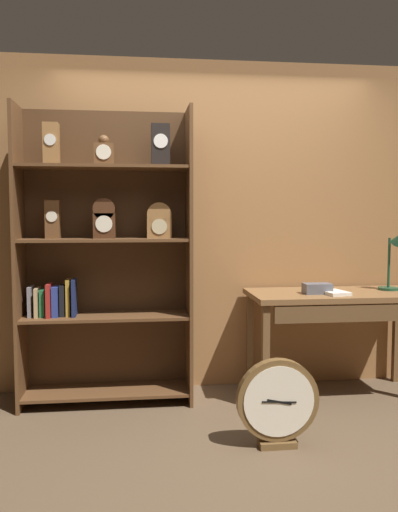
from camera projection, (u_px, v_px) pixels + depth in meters
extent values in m
plane|color=brown|center=(249.00, 458.00, 2.98)|extent=(10.00, 10.00, 0.00)
cube|color=#9E6B3D|center=(215.00, 226.00, 4.19)|extent=(4.80, 0.05, 2.60)
cube|color=brown|center=(19.00, 258.00, 3.70)|extent=(0.02, 0.36, 2.16)
cube|color=brown|center=(189.00, 257.00, 3.84)|extent=(0.03, 0.36, 2.16)
cube|color=#4B2F1A|center=(107.00, 256.00, 3.94)|extent=(1.24, 0.01, 2.16)
cube|color=brown|center=(108.00, 391.00, 3.85)|extent=(1.19, 0.34, 0.02)
cube|color=brown|center=(106.00, 316.00, 3.80)|extent=(1.19, 0.34, 0.02)
cube|color=brown|center=(105.00, 240.00, 3.76)|extent=(1.19, 0.34, 0.02)
cube|color=brown|center=(104.00, 167.00, 3.72)|extent=(1.19, 0.34, 0.02)
cube|color=olive|center=(51.00, 144.00, 3.65)|extent=(0.10, 0.10, 0.29)
cylinder|color=silver|center=(50.00, 140.00, 3.59)|extent=(0.08, 0.01, 0.08)
cube|color=brown|center=(53.00, 219.00, 3.72)|extent=(0.10, 0.09, 0.27)
cylinder|color=silver|center=(52.00, 216.00, 3.67)|extent=(0.08, 0.01, 0.08)
cube|color=brown|center=(104.00, 154.00, 3.69)|extent=(0.14, 0.08, 0.16)
sphere|color=brown|center=(104.00, 140.00, 3.68)|extent=(0.07, 0.07, 0.07)
cylinder|color=silver|center=(104.00, 152.00, 3.64)|extent=(0.10, 0.01, 0.10)
cube|color=#472816|center=(104.00, 226.00, 3.74)|extent=(0.16, 0.11, 0.18)
cylinder|color=#472816|center=(104.00, 209.00, 3.73)|extent=(0.16, 0.11, 0.16)
cylinder|color=silver|center=(104.00, 224.00, 3.68)|extent=(0.12, 0.01, 0.12)
cube|color=black|center=(160.00, 145.00, 3.74)|extent=(0.13, 0.10, 0.30)
cylinder|color=white|center=(161.00, 141.00, 3.69)|extent=(0.10, 0.01, 0.10)
cube|color=olive|center=(159.00, 228.00, 3.80)|extent=(0.18, 0.09, 0.15)
cylinder|color=olive|center=(159.00, 215.00, 3.79)|extent=(0.18, 0.09, 0.18)
cylinder|color=#C6B78C|center=(159.00, 227.00, 3.75)|extent=(0.11, 0.01, 0.11)
cube|color=slate|center=(31.00, 301.00, 3.74)|extent=(0.03, 0.14, 0.22)
cube|color=tan|center=(37.00, 302.00, 3.73)|extent=(0.02, 0.16, 0.21)
cube|color=#236638|center=(43.00, 303.00, 3.75)|extent=(0.04, 0.15, 0.20)
cube|color=maroon|center=(49.00, 300.00, 3.73)|extent=(0.03, 0.17, 0.24)
cube|color=navy|center=(56.00, 301.00, 3.75)|extent=(0.04, 0.15, 0.22)
cube|color=black|center=(63.00, 300.00, 3.77)|extent=(0.03, 0.13, 0.22)
cube|color=#B78C2D|center=(68.00, 298.00, 3.77)|extent=(0.03, 0.12, 0.26)
cube|color=#19234C|center=(74.00, 298.00, 3.75)|extent=(0.02, 0.15, 0.27)
cube|color=brown|center=(337.00, 295.00, 3.97)|extent=(1.34, 0.62, 0.04)
cube|color=brown|center=(266.00, 358.00, 3.67)|extent=(0.05, 0.05, 0.76)
cube|color=brown|center=(250.00, 340.00, 4.19)|extent=(0.05, 0.05, 0.76)
cube|color=brown|center=(396.00, 336.00, 4.33)|extent=(0.05, 0.05, 0.76)
cube|color=brown|center=(353.00, 313.00, 3.69)|extent=(1.14, 0.03, 0.12)
cylinder|color=#1E472D|center=(388.00, 289.00, 4.08)|extent=(0.16, 0.16, 0.02)
cylinder|color=#1E472D|center=(389.00, 263.00, 4.07)|extent=(0.02, 0.02, 0.39)
cube|color=#595960|center=(317.00, 289.00, 3.88)|extent=(0.20, 0.12, 0.08)
cube|color=silver|center=(334.00, 293.00, 3.85)|extent=(0.20, 0.25, 0.02)
cube|color=brown|center=(277.00, 443.00, 3.12)|extent=(0.22, 0.11, 0.04)
cylinder|color=brown|center=(278.00, 400.00, 3.10)|extent=(0.50, 0.06, 0.50)
cylinder|color=silver|center=(279.00, 402.00, 3.07)|extent=(0.43, 0.01, 0.43)
cube|color=black|center=(279.00, 402.00, 3.06)|extent=(0.15, 0.01, 0.04)
cube|color=black|center=(279.00, 402.00, 3.06)|extent=(0.21, 0.01, 0.02)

